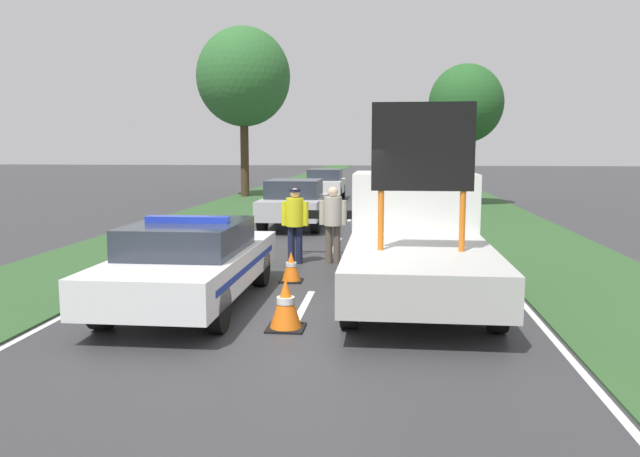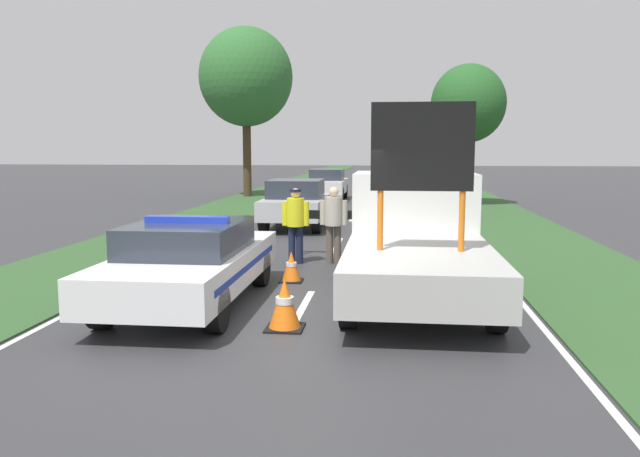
{
  "view_description": "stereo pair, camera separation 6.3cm",
  "coord_description": "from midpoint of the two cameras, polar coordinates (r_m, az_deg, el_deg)",
  "views": [
    {
      "loc": [
        1.31,
        -8.88,
        2.53
      ],
      "look_at": [
        0.12,
        2.07,
        1.1
      ],
      "focal_mm": 35.0,
      "sensor_mm": 36.0,
      "label": 1
    },
    {
      "loc": [
        1.37,
        -8.87,
        2.53
      ],
      "look_at": [
        0.12,
        2.07,
        1.1
      ],
      "focal_mm": 35.0,
      "sensor_mm": 36.0,
      "label": 2
    }
  ],
  "objects": [
    {
      "name": "traffic_cone_near_police",
      "position": [
        11.85,
        -2.49,
        -3.51
      ],
      "size": [
        0.42,
        0.42,
        0.58
      ],
      "color": "black",
      "rests_on": "ground"
    },
    {
      "name": "queued_car_suv_grey",
      "position": [
        24.76,
        7.69,
        3.41
      ],
      "size": [
        1.76,
        4.03,
        1.64
      ],
      "rotation": [
        0.0,
        0.0,
        3.14
      ],
      "color": "slate",
      "rests_on": "ground"
    },
    {
      "name": "queued_car_van_white",
      "position": [
        30.28,
        0.73,
        4.09
      ],
      "size": [
        1.76,
        3.97,
        1.5
      ],
      "rotation": [
        0.0,
        0.0,
        3.14
      ],
      "color": "silver",
      "rests_on": "ground"
    },
    {
      "name": "roadside_tree_near_right",
      "position": [
        32.59,
        -6.73,
        13.56
      ],
      "size": [
        4.72,
        4.72,
        8.55
      ],
      "color": "#42301E",
      "rests_on": "ground"
    },
    {
      "name": "work_truck",
      "position": [
        11.01,
        8.93,
        -0.63
      ],
      "size": [
        2.28,
        5.53,
        3.19
      ],
      "rotation": [
        0.0,
        0.0,
        3.09
      ],
      "color": "white",
      "rests_on": "ground"
    },
    {
      "name": "pedestrian_civilian",
      "position": [
        13.61,
        1.39,
        0.91
      ],
      "size": [
        0.61,
        0.39,
        1.69
      ],
      "rotation": [
        0.0,
        0.0,
        0.45
      ],
      "color": "brown",
      "rests_on": "ground"
    },
    {
      "name": "traffic_cone_centre_front",
      "position": [
        8.8,
        -3.04,
        -6.9
      ],
      "size": [
        0.53,
        0.53,
        0.72
      ],
      "color": "black",
      "rests_on": "ground"
    },
    {
      "name": "police_officer",
      "position": [
        13.61,
        -2.11,
        0.88
      ],
      "size": [
        0.59,
        0.38,
        1.66
      ],
      "rotation": [
        0.0,
        0.0,
        3.22
      ],
      "color": "#191E38",
      "rests_on": "ground"
    },
    {
      "name": "lane_markings",
      "position": [
        24.7,
        3.35,
        1.53
      ],
      "size": [
        7.18,
        59.96,
        0.01
      ],
      "color": "silver",
      "rests_on": "ground"
    },
    {
      "name": "ground_plane",
      "position": [
        9.33,
        -2.02,
        -8.35
      ],
      "size": [
        160.0,
        160.0,
        0.0
      ],
      "primitive_type": "plane",
      "color": "#333335"
    },
    {
      "name": "police_car",
      "position": [
        10.27,
        -11.54,
        -2.94
      ],
      "size": [
        1.9,
        4.88,
        1.46
      ],
      "rotation": [
        0.0,
        0.0,
        -0.03
      ],
      "color": "white",
      "rests_on": "ground"
    },
    {
      "name": "roadside_tree_near_left",
      "position": [
        28.01,
        13.47,
        10.99
      ],
      "size": [
        3.19,
        3.19,
        6.09
      ],
      "color": "#42301E",
      "rests_on": "ground"
    },
    {
      "name": "queued_car_sedan_silver",
      "position": [
        19.75,
        -2.09,
        2.37
      ],
      "size": [
        1.84,
        4.03,
        1.53
      ],
      "rotation": [
        0.0,
        0.0,
        3.14
      ],
      "color": "#B2B2B7",
      "rests_on": "ground"
    },
    {
      "name": "grass_verge_right",
      "position": [
        29.25,
        14.15,
        2.25
      ],
      "size": [
        3.21,
        120.0,
        0.03
      ],
      "color": "#2D5128",
      "rests_on": "ground"
    },
    {
      "name": "grass_verge_left",
      "position": [
        29.72,
        -6.34,
        2.51
      ],
      "size": [
        3.21,
        120.0,
        0.03
      ],
      "color": "#2D5128",
      "rests_on": "ground"
    },
    {
      "name": "road_barrier",
      "position": [
        14.6,
        2.3,
        0.9
      ],
      "size": [
        2.52,
        0.08,
        1.07
      ],
      "rotation": [
        0.0,
        0.0,
        0.04
      ],
      "color": "black",
      "rests_on": "ground"
    }
  ]
}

